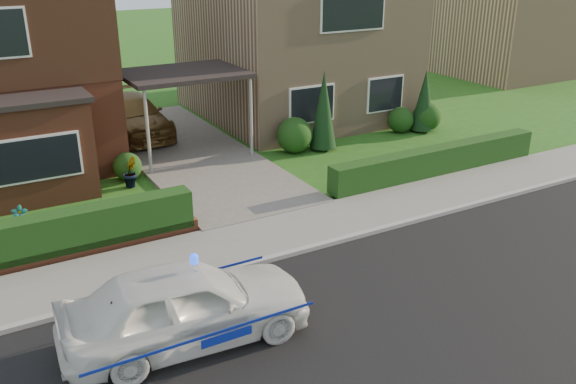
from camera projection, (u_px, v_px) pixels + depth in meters
ground at (397, 315)px, 11.51m from camera, size 120.00×120.00×0.00m
road at (397, 315)px, 11.51m from camera, size 60.00×6.00×0.02m
kerb at (313, 248)px, 13.95m from camera, size 60.00×0.16×0.12m
sidewalk at (290, 231)px, 14.80m from camera, size 60.00×2.00×0.10m
driveway at (188, 152)px, 20.35m from camera, size 3.80×12.00×0.12m
house_right at (293, 22)px, 24.06m from camera, size 7.50×8.06×7.25m
carport_link at (183, 75)px, 19.34m from camera, size 3.80×3.00×2.77m
dwarf_wall at (28, 262)px, 13.07m from camera, size 7.70×0.25×0.36m
hedge_left at (28, 267)px, 13.25m from camera, size 7.50×0.55×0.90m
hedge_right at (435, 176)px, 18.47m from camera, size 7.50×0.55×0.80m
shrub_left_mid at (73, 171)px, 16.93m from camera, size 1.32×1.32×1.32m
shrub_left_near at (127, 166)px, 17.99m from camera, size 0.84×0.84×0.84m
shrub_right_near at (295, 135)px, 20.32m from camera, size 1.20×1.20×1.20m
shrub_right_mid at (401, 120)px, 22.55m from camera, size 0.96×0.96×0.96m
shrub_right_far at (427, 117)px, 22.74m from camera, size 1.08×1.08×1.08m
conifer_a at (324, 112)px, 20.35m from camera, size 0.90×0.90×2.60m
conifer_b at (424, 103)px, 22.44m from camera, size 0.90×0.90×2.20m
neighbour_right at (504, 23)px, 32.56m from camera, size 6.50×7.00×5.20m
police_car at (186, 305)px, 10.50m from camera, size 3.97×4.43×1.63m
driveway_car at (133, 116)px, 21.84m from camera, size 2.00×4.73×1.36m
potted_plant_a at (21, 221)px, 14.58m from camera, size 0.43×0.34×0.72m
potted_plant_b at (130, 173)px, 17.46m from camera, size 0.60×0.56×0.86m
potted_plant_c at (109, 215)px, 14.73m from camera, size 0.57×0.57×0.85m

